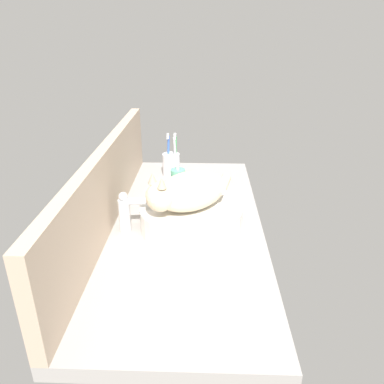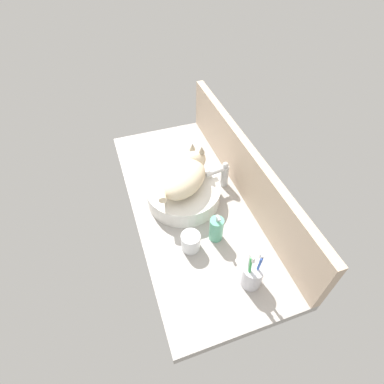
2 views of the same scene
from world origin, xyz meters
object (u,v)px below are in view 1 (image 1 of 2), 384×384
object	(u,v)px
faucet	(128,210)
water_glass	(207,187)
soap_dispenser	(178,183)
sink_basin	(191,217)
cat	(188,191)
toothbrush_cup	(171,164)

from	to	relation	value
faucet	water_glass	world-z (taller)	faucet
faucet	water_glass	bearing A→B (deg)	-41.76
soap_dispenser	sink_basin	bearing A→B (deg)	-166.28
water_glass	cat	bearing A→B (deg)	166.82
faucet	cat	bearing A→B (deg)	-84.71
soap_dispenser	toothbrush_cup	world-z (taller)	toothbrush_cup
sink_basin	soap_dispenser	xyz separation A→B (cm)	(23.98, 5.85, 1.76)
soap_dispenser	toothbrush_cup	xyz separation A→B (cm)	(22.14, 4.43, -0.39)
cat	toothbrush_cup	xyz separation A→B (cm)	(47.12, 9.35, -8.27)
sink_basin	toothbrush_cup	xyz separation A→B (cm)	(46.12, 10.29, 1.37)
toothbrush_cup	water_glass	bearing A→B (deg)	-143.56
cat	water_glass	size ratio (longest dim) A/B	3.92
sink_basin	soap_dispenser	bearing A→B (deg)	13.72
toothbrush_cup	cat	bearing A→B (deg)	-168.78
sink_basin	water_glass	bearing A→B (deg)	-11.65
faucet	soap_dispenser	size ratio (longest dim) A/B	0.95
faucet	sink_basin	bearing A→B (deg)	-82.10
faucet	toothbrush_cup	xyz separation A→B (cm)	(48.85, -9.43, -2.05)
sink_basin	cat	distance (cm)	9.74
faucet	water_glass	xyz separation A→B (cm)	(27.90, -24.91, -3.87)
sink_basin	faucet	xyz separation A→B (cm)	(-2.74, 19.72, 3.42)
sink_basin	water_glass	xyz separation A→B (cm)	(25.16, -5.19, -0.45)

